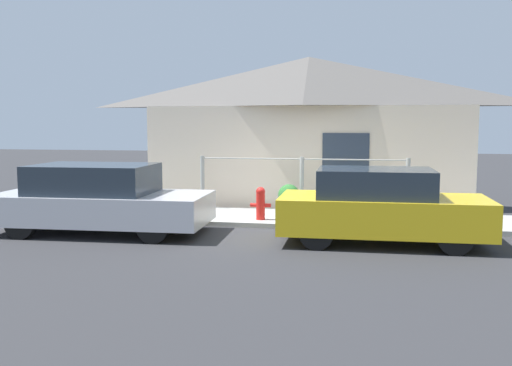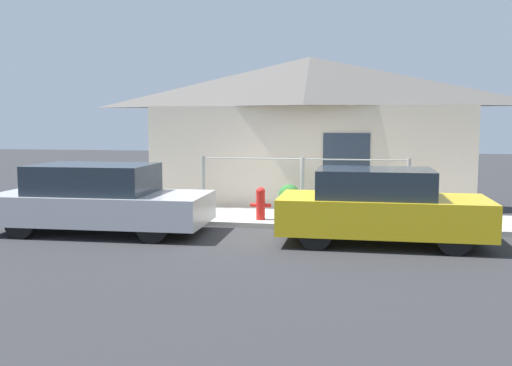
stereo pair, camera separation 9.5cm
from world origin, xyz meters
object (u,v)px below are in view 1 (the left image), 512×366
potted_plant_near_hydrant (289,197)px  potted_plant_corner (349,202)px  potted_plant_by_fence (167,201)px  car_right (381,207)px  fire_hydrant (261,203)px  car_left (100,199)px

potted_plant_near_hydrant → potted_plant_corner: 1.40m
potted_plant_by_fence → car_right: bearing=-24.8°
car_right → potted_plant_by_fence: (-4.78, 2.20, -0.31)m
car_right → fire_hydrant: size_ratio=5.25×
potted_plant_corner → car_left: bearing=-153.8°
potted_plant_near_hydrant → potted_plant_by_fence: 2.82m
car_right → car_left: bearing=179.4°
car_right → fire_hydrant: 2.89m
fire_hydrant → potted_plant_corner: 2.02m
potted_plant_near_hydrant → potted_plant_by_fence: size_ratio=1.31×
car_left → potted_plant_corner: 5.32m
car_right → potted_plant_near_hydrant: (-1.98, 2.59, -0.20)m
car_left → potted_plant_corner: (4.77, 2.35, -0.26)m
potted_plant_near_hydrant → car_left: bearing=-142.6°
car_right → fire_hydrant: bearing=147.5°
potted_plant_by_fence → potted_plant_corner: 4.18m
fire_hydrant → potted_plant_by_fence: size_ratio=1.41×
fire_hydrant → potted_plant_corner: (1.85, 0.82, -0.06)m
potted_plant_near_hydrant → fire_hydrant: bearing=-113.7°
car_left → fire_hydrant: size_ratio=6.00×
car_left → car_right: size_ratio=1.14×
car_left → potted_plant_near_hydrant: car_left is taller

